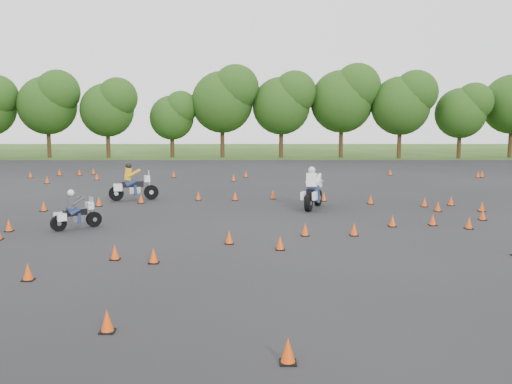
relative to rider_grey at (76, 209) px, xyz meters
The scene contains 7 objects.
ground 7.34m from the rider_grey, 17.25° to the right, with size 140.00×140.00×0.00m, color #2D5119.
asphalt_pad 7.99m from the rider_grey, 28.85° to the left, with size 62.00×62.00×0.00m, color black.
treeline 34.14m from the rider_grey, 74.48° to the left, with size 86.88×32.34×10.17m.
traffic_cones 7.76m from the rider_grey, 26.39° to the left, with size 36.30×33.36×0.45m.
rider_grey is the anchor object (origin of this frame).
rider_yellow 7.59m from the rider_grey, 85.21° to the left, with size 2.54×0.78×1.96m, color orange, non-canonical shape.
rider_white 10.88m from the rider_grey, 26.84° to the left, with size 2.59×0.79×2.00m, color white, non-canonical shape.
Camera 1 is at (-0.06, -19.58, 4.36)m, focal length 40.00 mm.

